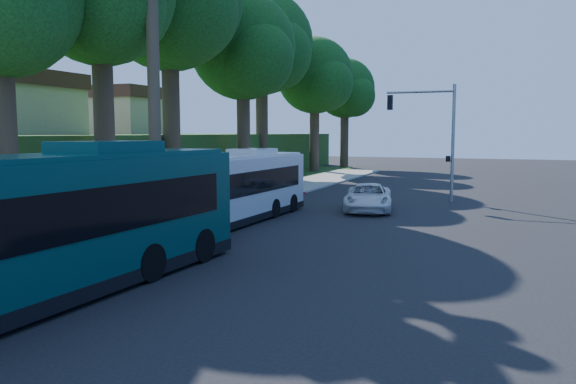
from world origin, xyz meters
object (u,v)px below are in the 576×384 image
at_px(bus_shelter, 156,183).
at_px(teal_bus, 51,223).
at_px(pickup, 368,197).
at_px(white_bus, 236,187).

bearing_deg(bus_shelter, teal_bus, -67.32).
distance_m(bus_shelter, teal_bus, 12.09).
distance_m(bus_shelter, pickup, 11.14).
relative_size(white_bus, teal_bus, 0.86).
distance_m(bus_shelter, white_bus, 3.71).
xyz_separation_m(bus_shelter, teal_bus, (4.66, -11.16, 0.11)).
xyz_separation_m(bus_shelter, pickup, (8.30, 7.35, -1.08)).
relative_size(bus_shelter, pickup, 0.62).
height_order(teal_bus, pickup, teal_bus).
height_order(bus_shelter, pickup, bus_shelter).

